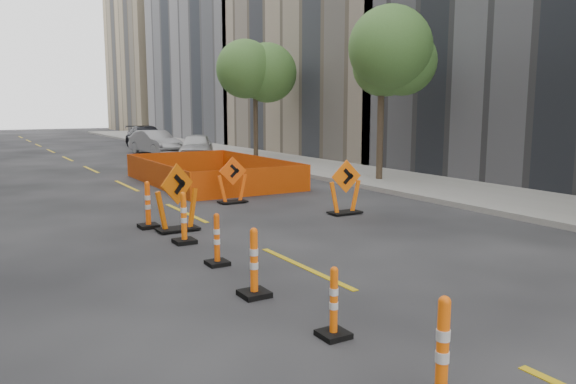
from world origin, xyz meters
TOP-DOWN VIEW (x-y plane):
  - ground_plane at (0.00, 0.00)m, footprint 140.00×140.00m
  - sidewalk_right at (9.00, 12.00)m, footprint 4.00×90.00m
  - bld_right_c at (17.00, 23.80)m, footprint 12.00×16.00m
  - bld_right_d at (17.00, 40.20)m, footprint 12.00×18.00m
  - bld_right_e at (17.00, 58.60)m, footprint 12.00×14.00m
  - tree_r_b at (8.40, 12.00)m, footprint 2.80×2.80m
  - tree_r_c at (8.40, 22.00)m, footprint 2.80×2.80m
  - channelizer_2 at (-1.37, -0.61)m, footprint 0.44×0.44m
  - channelizer_3 at (-1.32, 1.25)m, footprint 0.36×0.36m
  - channelizer_4 at (-1.48, 3.10)m, footprint 0.42×0.42m
  - channelizer_5 at (-1.27, 4.96)m, footprint 0.38×0.38m
  - channelizer_6 at (-1.21, 6.82)m, footprint 0.43×0.43m
  - channelizer_7 at (-1.41, 8.68)m, footprint 0.44×0.44m
  - chevron_sign_left at (-0.93, 8.01)m, footprint 1.21×0.98m
  - chevron_sign_center at (1.76, 10.76)m, footprint 0.99×0.68m
  - chevron_sign_right at (3.62, 7.68)m, footprint 1.03×0.69m
  - safety_fence at (2.93, 15.19)m, footprint 4.30×7.25m
  - parked_car_near at (5.71, 23.60)m, footprint 3.27×4.52m
  - parked_car_mid at (5.02, 28.43)m, footprint 2.14×4.45m
  - parked_car_far at (6.08, 33.71)m, footprint 2.36×5.22m

SIDE VIEW (x-z plane):
  - ground_plane at x=0.00m, z-range 0.00..0.00m
  - sidewalk_right at x=9.00m, z-range 0.00..0.15m
  - safety_fence at x=2.93m, z-range 0.00..0.90m
  - channelizer_3 at x=-1.32m, z-range 0.00..0.92m
  - channelizer_5 at x=-1.27m, z-range 0.00..0.96m
  - channelizer_4 at x=-1.48m, z-range 0.00..1.07m
  - channelizer_6 at x=-1.21m, z-range 0.00..1.10m
  - channelizer_2 at x=-1.37m, z-range 0.00..1.11m
  - channelizer_7 at x=-1.41m, z-range 0.00..1.12m
  - chevron_sign_center at x=1.76m, z-range 0.00..1.38m
  - parked_car_mid at x=5.02m, z-range 0.00..1.41m
  - parked_car_near at x=5.71m, z-range 0.00..1.43m
  - chevron_sign_right at x=3.62m, z-range 0.00..1.46m
  - parked_car_far at x=6.08m, z-range 0.00..1.48m
  - chevron_sign_left at x=-0.93m, z-range 0.00..1.58m
  - tree_r_b at x=8.40m, z-range 1.55..7.50m
  - tree_r_c at x=8.40m, z-range 1.55..7.50m
  - bld_right_c at x=17.00m, z-range 0.00..14.00m
  - bld_right_e at x=17.00m, z-range 0.00..16.00m
  - bld_right_d at x=17.00m, z-range 0.00..20.00m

